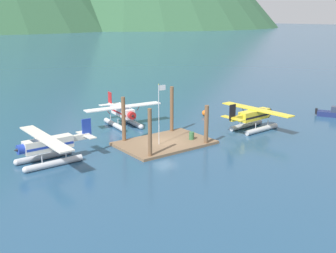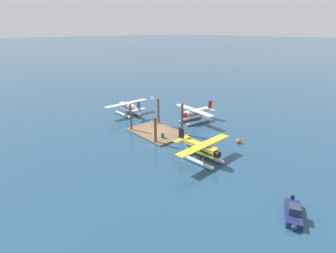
{
  "view_description": "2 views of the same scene",
  "coord_description": "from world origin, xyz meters",
  "px_view_note": "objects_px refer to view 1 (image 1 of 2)",
  "views": [
    {
      "loc": [
        -25.9,
        -35.29,
        14.04
      ],
      "look_at": [
        0.4,
        -0.11,
        2.04
      ],
      "focal_mm": 43.5,
      "sensor_mm": 36.0,
      "label": 1
    },
    {
      "loc": [
        35.13,
        -28.11,
        18.13
      ],
      "look_at": [
        1.72,
        1.25,
        1.44
      ],
      "focal_mm": 28.01,
      "sensor_mm": 36.0,
      "label": 2
    }
  ],
  "objects_px": {
    "flagpole": "(160,108)",
    "seaplane_cream_port_fwd": "(48,148)",
    "boat_navy_open_se": "(334,113)",
    "fuel_drum": "(192,136)",
    "seaplane_yellow_stbd_aft": "(254,118)",
    "mooring_buoy": "(205,113)",
    "seaplane_white_bow_centre": "(123,114)"
  },
  "relations": [
    {
      "from": "seaplane_white_bow_centre",
      "to": "boat_navy_open_se",
      "type": "xyz_separation_m",
      "value": [
        26.79,
        -13.86,
        -1.09
      ]
    },
    {
      "from": "mooring_buoy",
      "to": "boat_navy_open_se",
      "type": "height_order",
      "value": "boat_navy_open_se"
    },
    {
      "from": "mooring_buoy",
      "to": "seaplane_yellow_stbd_aft",
      "type": "xyz_separation_m",
      "value": [
        0.04,
        -9.32,
        1.17
      ]
    },
    {
      "from": "seaplane_yellow_stbd_aft",
      "to": "fuel_drum",
      "type": "bearing_deg",
      "value": 175.7
    },
    {
      "from": "fuel_drum",
      "to": "seaplane_yellow_stbd_aft",
      "type": "distance_m",
      "value": 9.81
    },
    {
      "from": "fuel_drum",
      "to": "seaplane_cream_port_fwd",
      "type": "xyz_separation_m",
      "value": [
        -15.68,
        3.1,
        0.84
      ]
    },
    {
      "from": "seaplane_white_bow_centre",
      "to": "boat_navy_open_se",
      "type": "relative_size",
      "value": 2.35
    },
    {
      "from": "fuel_drum",
      "to": "boat_navy_open_se",
      "type": "distance_m",
      "value": 24.35
    },
    {
      "from": "fuel_drum",
      "to": "seaplane_white_bow_centre",
      "type": "bearing_deg",
      "value": 103.55
    },
    {
      "from": "seaplane_cream_port_fwd",
      "to": "seaplane_yellow_stbd_aft",
      "type": "distance_m",
      "value": 25.71
    },
    {
      "from": "seaplane_white_bow_centre",
      "to": "boat_navy_open_se",
      "type": "bearing_deg",
      "value": -27.35
    },
    {
      "from": "mooring_buoy",
      "to": "seaplane_cream_port_fwd",
      "type": "height_order",
      "value": "seaplane_cream_port_fwd"
    },
    {
      "from": "seaplane_yellow_stbd_aft",
      "to": "boat_navy_open_se",
      "type": "xyz_separation_m",
      "value": [
        14.42,
        -2.25,
        -1.09
      ]
    },
    {
      "from": "seaplane_cream_port_fwd",
      "to": "seaplane_yellow_stbd_aft",
      "type": "xyz_separation_m",
      "value": [
        25.42,
        -3.83,
        0.0
      ]
    },
    {
      "from": "seaplane_white_bow_centre",
      "to": "fuel_drum",
      "type": "bearing_deg",
      "value": -76.45
    },
    {
      "from": "flagpole",
      "to": "seaplane_cream_port_fwd",
      "type": "height_order",
      "value": "flagpole"
    },
    {
      "from": "seaplane_cream_port_fwd",
      "to": "seaplane_white_bow_centre",
      "type": "xyz_separation_m",
      "value": [
        13.05,
        7.78,
        0.0
      ]
    },
    {
      "from": "mooring_buoy",
      "to": "seaplane_white_bow_centre",
      "type": "bearing_deg",
      "value": 169.47
    },
    {
      "from": "flagpole",
      "to": "seaplane_cream_port_fwd",
      "type": "xyz_separation_m",
      "value": [
        -11.7,
        2.4,
        -2.87
      ]
    },
    {
      "from": "seaplane_cream_port_fwd",
      "to": "fuel_drum",
      "type": "bearing_deg",
      "value": -11.17
    },
    {
      "from": "seaplane_cream_port_fwd",
      "to": "boat_navy_open_se",
      "type": "relative_size",
      "value": 2.34
    },
    {
      "from": "flagpole",
      "to": "seaplane_cream_port_fwd",
      "type": "relative_size",
      "value": 0.65
    },
    {
      "from": "fuel_drum",
      "to": "flagpole",
      "type": "bearing_deg",
      "value": 170.1
    },
    {
      "from": "mooring_buoy",
      "to": "flagpole",
      "type": "bearing_deg",
      "value": -150.03
    },
    {
      "from": "boat_navy_open_se",
      "to": "seaplane_yellow_stbd_aft",
      "type": "bearing_deg",
      "value": 171.15
    },
    {
      "from": "seaplane_cream_port_fwd",
      "to": "boat_navy_open_se",
      "type": "xyz_separation_m",
      "value": [
        39.84,
        -6.07,
        -1.09
      ]
    },
    {
      "from": "fuel_drum",
      "to": "seaplane_yellow_stbd_aft",
      "type": "xyz_separation_m",
      "value": [
        9.74,
        -0.73,
        0.84
      ]
    },
    {
      "from": "mooring_buoy",
      "to": "seaplane_cream_port_fwd",
      "type": "relative_size",
      "value": 0.08
    },
    {
      "from": "mooring_buoy",
      "to": "boat_navy_open_se",
      "type": "relative_size",
      "value": 0.18
    },
    {
      "from": "seaplane_cream_port_fwd",
      "to": "seaplane_white_bow_centre",
      "type": "height_order",
      "value": "same"
    },
    {
      "from": "flagpole",
      "to": "seaplane_yellow_stbd_aft",
      "type": "height_order",
      "value": "flagpole"
    },
    {
      "from": "seaplane_cream_port_fwd",
      "to": "boat_navy_open_se",
      "type": "bearing_deg",
      "value": -8.67
    }
  ]
}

